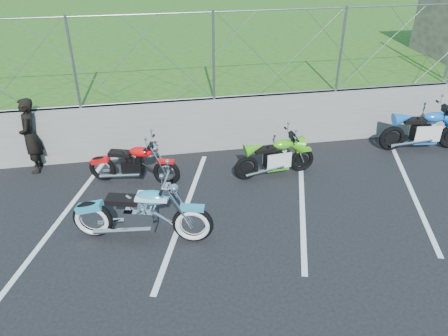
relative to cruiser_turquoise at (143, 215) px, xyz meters
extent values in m
plane|color=black|center=(0.76, -0.29, -0.50)|extent=(90.00, 90.00, 0.00)
cube|color=slate|center=(0.76, 3.21, 0.15)|extent=(30.00, 0.22, 1.30)
cube|color=#265115|center=(0.76, 13.21, 0.15)|extent=(30.00, 20.00, 1.30)
cylinder|color=gray|center=(0.76, 3.21, 2.75)|extent=(28.00, 0.03, 0.03)
cylinder|color=gray|center=(0.76, 3.21, 0.85)|extent=(28.00, 0.03, 0.03)
cube|color=silver|center=(-1.64, 0.71, -0.50)|extent=(1.49, 4.31, 0.01)
cube|color=silver|center=(0.76, 0.71, -0.50)|extent=(1.49, 4.31, 0.01)
cube|color=silver|center=(3.16, 0.71, -0.50)|extent=(1.49, 4.31, 0.01)
cube|color=silver|center=(5.56, 0.71, -0.50)|extent=(1.49, 4.31, 0.01)
torus|color=black|center=(-0.89, 0.24, -0.14)|extent=(0.73, 0.30, 0.72)
torus|color=black|center=(0.83, -0.22, -0.14)|extent=(0.73, 0.30, 0.72)
cube|color=silver|center=(-0.05, 0.01, -0.06)|extent=(0.57, 0.43, 0.37)
ellipsoid|color=teal|center=(0.18, -0.05, 0.38)|extent=(0.63, 0.41, 0.25)
cube|color=black|center=(-0.33, 0.09, 0.30)|extent=(0.60, 0.40, 0.10)
cube|color=teal|center=(0.83, -0.22, 0.20)|extent=(0.45, 0.27, 0.07)
cylinder|color=silver|center=(0.42, -0.11, 0.73)|extent=(0.23, 0.77, 0.03)
torus|color=black|center=(-0.84, 2.17, -0.21)|extent=(0.59, 0.28, 0.58)
torus|color=black|center=(0.50, 1.74, -0.21)|extent=(0.59, 0.28, 0.58)
cube|color=black|center=(-0.19, 1.96, -0.12)|extent=(0.49, 0.38, 0.32)
ellipsoid|color=red|center=(0.01, 1.90, 0.25)|extent=(0.54, 0.37, 0.22)
cube|color=black|center=(-0.42, 2.04, 0.19)|extent=(0.52, 0.36, 0.08)
cube|color=red|center=(0.50, 1.74, 0.07)|extent=(0.38, 0.24, 0.06)
cylinder|color=silver|center=(0.20, 1.84, 0.48)|extent=(0.23, 0.65, 0.03)
torus|color=black|center=(2.21, 1.66, -0.22)|extent=(0.56, 0.16, 0.55)
torus|color=black|center=(3.51, 1.79, -0.22)|extent=(0.56, 0.16, 0.55)
cube|color=black|center=(2.84, 1.73, -0.13)|extent=(0.45, 0.30, 0.31)
ellipsoid|color=#44B016|center=(3.05, 1.75, 0.24)|extent=(0.51, 0.27, 0.21)
cube|color=black|center=(2.61, 1.70, 0.17)|extent=(0.48, 0.27, 0.08)
cube|color=#44B016|center=(3.51, 1.79, 0.04)|extent=(0.36, 0.17, 0.06)
cylinder|color=silver|center=(3.20, 1.76, 0.45)|extent=(0.09, 0.66, 0.03)
torus|color=black|center=(6.00, 2.38, -0.18)|extent=(0.64, 0.18, 0.63)
cube|color=black|center=(6.73, 2.31, -0.08)|extent=(0.51, 0.34, 0.36)
ellipsoid|color=blue|center=(6.96, 2.29, 0.35)|extent=(0.58, 0.31, 0.25)
cube|color=black|center=(6.45, 2.34, 0.27)|extent=(0.55, 0.31, 0.10)
cylinder|color=silver|center=(7.14, 2.27, 0.59)|extent=(0.11, 0.76, 0.03)
imported|color=black|center=(-2.35, 2.91, 0.35)|extent=(0.45, 0.65, 1.70)
camera|label=1|loc=(0.28, -6.29, 4.46)|focal=35.00mm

